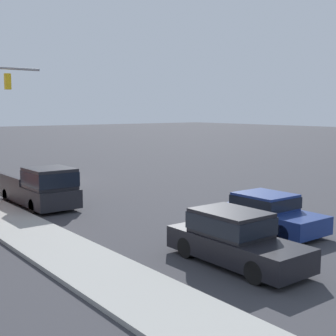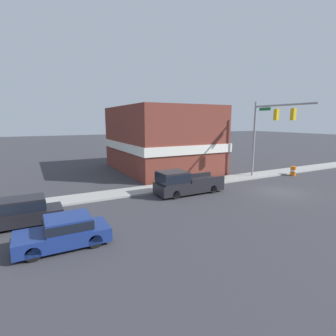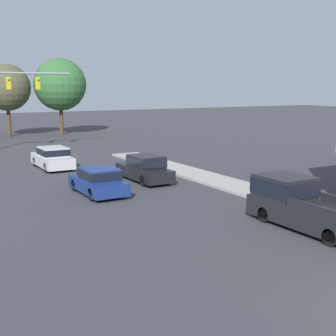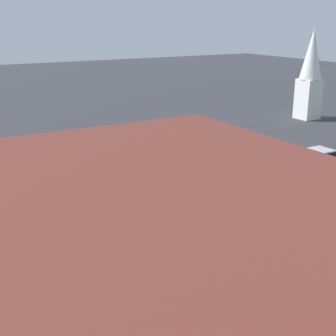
{
  "view_description": "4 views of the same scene",
  "coord_description": "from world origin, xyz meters",
  "views": [
    {
      "loc": [
        11.99,
        28.8,
        4.66
      ],
      "look_at": [
        -0.56,
        12.5,
        2.08
      ],
      "focal_mm": 50.0,
      "sensor_mm": 36.0,
      "label": 1
    },
    {
      "loc": [
        -14.48,
        18.37,
        5.94
      ],
      "look_at": [
        0.77,
        10.26,
        2.81
      ],
      "focal_mm": 28.0,
      "sensor_mm": 36.0,
      "label": 2
    },
    {
      "loc": [
        -10.91,
        -5.96,
        5.74
      ],
      "look_at": [
        0.62,
        13.91,
        1.72
      ],
      "focal_mm": 50.0,
      "sensor_mm": 36.0,
      "label": 3
    },
    {
      "loc": [
        22.29,
        -0.91,
        11.14
      ],
      "look_at": [
        -0.86,
        12.59,
        2.49
      ],
      "focal_mm": 50.0,
      "sensor_mm": 36.0,
      "label": 4
    }
  ],
  "objects": [
    {
      "name": "car_lead",
      "position": [
        -1.79,
        17.2,
        0.76
      ],
      "size": [
        1.92,
        4.24,
        1.45
      ],
      "color": "black",
      "rests_on": "ground"
    },
    {
      "name": "pickup_truck_parked",
      "position": [
        3.28,
        7.54,
        0.97
      ],
      "size": [
        2.03,
        5.72,
        1.98
      ],
      "color": "black",
      "rests_on": "ground"
    },
    {
      "name": "car_oncoming",
      "position": [
        2.01,
        19.12,
        0.83
      ],
      "size": [
        1.77,
        4.64,
        1.62
      ],
      "rotation": [
        0.0,
        0.0,
        3.14
      ],
      "color": "black",
      "rests_on": "ground"
    },
    {
      "name": "ground_plane",
      "position": [
        0.0,
        0.0,
        0.0
      ],
      "size": [
        200.0,
        200.0,
        0.0
      ],
      "primitive_type": "plane",
      "color": "#38383D"
    }
  ]
}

